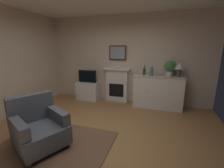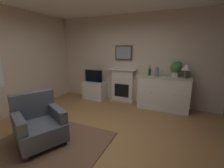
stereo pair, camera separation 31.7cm
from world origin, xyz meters
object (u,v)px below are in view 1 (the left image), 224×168
wine_glass_right (165,72)px  wine_glass_center (161,72)px  potted_plant_fern (25,110)px  armchair (39,127)px  tv_set (87,76)px  fireplace_unit (117,85)px  sideboard_cabinet (158,92)px  wine_bottle (144,71)px  wine_glass_left (157,71)px  vase_decorative (151,71)px  tv_cabinet (88,91)px  framed_picture (118,53)px  potted_plant_small (170,67)px  table_lamp (180,67)px

wine_glass_right → wine_glass_center: bearing=170.5°
potted_plant_fern → armchair: size_ratio=0.40×
wine_glass_center → tv_set: wine_glass_center is taller
wine_glass_right → armchair: size_ratio=0.16×
fireplace_unit → sideboard_cabinet: 1.30m
wine_bottle → wine_glass_center: 0.46m
fireplace_unit → armchair: 2.84m
wine_glass_left → potted_plant_fern: wine_glass_left is taller
wine_bottle → tv_set: bearing=-179.0°
vase_decorative → tv_set: (-2.06, 0.04, -0.28)m
wine_glass_right → tv_cabinet: size_ratio=0.22×
framed_picture → potted_plant_small: (1.58, -0.18, -0.37)m
vase_decorative → tv_set: size_ratio=0.45×
fireplace_unit → wine_glass_left: (1.22, -0.15, 0.53)m
wine_glass_center → potted_plant_small: size_ratio=0.38×
table_lamp → armchair: table_lamp is taller
table_lamp → potted_plant_small: (-0.24, 0.05, -0.02)m
wine_bottle → tv_cabinet: (-1.85, -0.01, -0.76)m
fireplace_unit → wine_glass_center: size_ratio=6.67×
wine_glass_left → wine_glass_center: same height
table_lamp → potted_plant_fern: (-3.55, -1.86, -0.98)m
tv_set → potted_plant_small: size_ratio=1.44×
wine_glass_left → vase_decorative: size_ratio=0.59×
fireplace_unit → potted_plant_fern: size_ratio=2.56×
framed_picture → wine_bottle: bearing=-12.8°
framed_picture → sideboard_cabinet: (1.29, -0.22, -1.11)m
table_lamp → tv_cabinet: bearing=179.7°
potted_plant_small → wine_glass_center: bearing=-173.9°
fireplace_unit → wine_glass_left: 1.34m
armchair → framed_picture: bearing=77.0°
sideboard_cabinet → wine_glass_right: wine_glass_right is taller
wine_glass_left → potted_plant_fern: size_ratio=0.38×
fireplace_unit → potted_plant_small: size_ratio=2.56×
tv_cabinet → sideboard_cabinet: bearing=-0.4°
tv_set → table_lamp: bearing=0.2°
wine_glass_center → wine_glass_right: bearing=-9.5°
wine_glass_center → armchair: size_ratio=0.16×
wine_glass_left → wine_glass_right: size_ratio=1.00×
wine_glass_left → armchair: (-1.87, -2.61, -0.69)m
tv_set → potted_plant_small: (2.55, 0.05, 0.40)m
table_lamp → wine_glass_left: table_lamp is taller
framed_picture → tv_cabinet: size_ratio=0.73×
framed_picture → table_lamp: 1.86m
framed_picture → fireplace_unit: bearing=-90.0°
framed_picture → tv_set: (-0.97, -0.23, -0.77)m
sideboard_cabinet → potted_plant_small: bearing=9.0°
tv_cabinet → armchair: 2.62m
wine_glass_left → potted_plant_small: bearing=2.1°
fireplace_unit → wine_bottle: bearing=-10.0°
framed_picture → potted_plant_small: bearing=-6.4°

